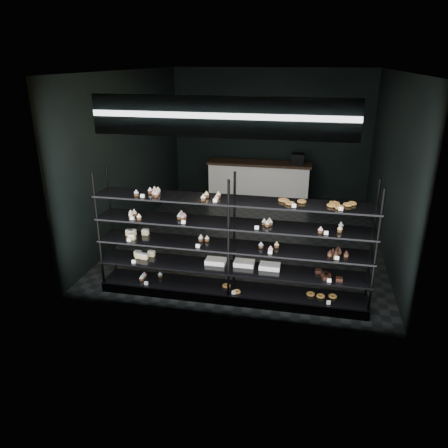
% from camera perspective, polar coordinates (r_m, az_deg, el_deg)
% --- Properties ---
extents(room, '(5.01, 6.01, 3.20)m').
position_cam_1_polar(room, '(8.44, 3.86, 8.43)').
color(room, black).
rests_on(room, ground).
extents(display_shelf, '(4.00, 0.50, 1.91)m').
position_cam_1_polar(display_shelf, '(6.46, 0.75, -4.68)').
color(display_shelf, black).
rests_on(display_shelf, room).
extents(signage, '(3.30, 0.05, 0.50)m').
position_cam_1_polar(signage, '(5.40, -0.48, 13.80)').
color(signage, '#0D1143').
rests_on(signage, room).
extents(pendant_lamp, '(0.35, 0.35, 0.90)m').
position_cam_1_polar(pendant_lamp, '(7.19, -2.59, 13.16)').
color(pendant_lamp, black).
rests_on(pendant_lamp, room).
extents(service_counter, '(2.58, 0.65, 1.23)m').
position_cam_1_polar(service_counter, '(11.13, 4.67, 5.67)').
color(service_counter, white).
rests_on(service_counter, room).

